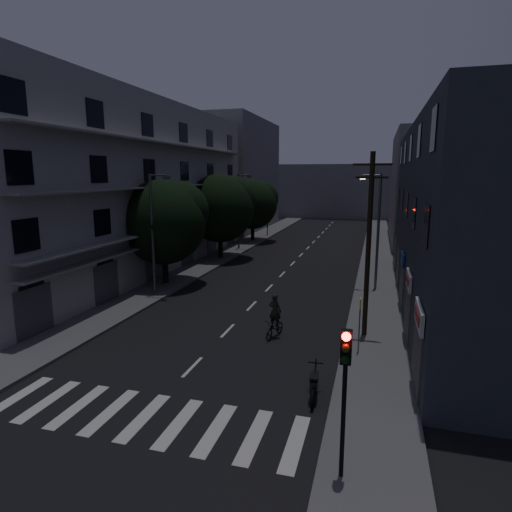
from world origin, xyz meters
The scene contains 23 objects.
ground centered at (0.00, 25.00, 0.00)m, with size 160.00×160.00×0.00m, color black.
sidewalk_left centered at (-7.50, 25.00, 0.07)m, with size 3.00×90.00×0.15m, color #565659.
sidewalk_right centered at (7.50, 25.00, 0.07)m, with size 3.00×90.00×0.15m, color #565659.
crosswalk centered at (0.00, -2.00, 0.00)m, with size 10.90×3.00×0.01m.
lane_markings centered at (0.00, 31.25, 0.01)m, with size 0.15×60.50×0.01m.
building_left centered at (-11.98, 18.00, 6.99)m, with size 7.00×36.00×14.00m.
building_right centered at (11.99, 14.00, 5.50)m, with size 6.19×28.00×11.00m.
building_far_left centered at (-12.00, 48.00, 8.00)m, with size 6.00×20.00×16.00m, color slate.
building_far_right centered at (12.00, 42.00, 6.50)m, with size 6.00×20.00×13.00m, color slate.
building_far_end centered at (0.00, 70.00, 5.00)m, with size 24.00×8.00×10.00m, color slate.
tree_near centered at (-7.60, 14.39, 4.93)m, with size 6.19×6.19×7.64m.
tree_mid centered at (-7.15, 24.92, 5.17)m, with size 6.52×6.52×8.03m.
tree_far centered at (-7.23, 36.37, 4.77)m, with size 5.97×5.97×7.38m.
traffic_signal_near centered at (6.68, -3.30, 3.10)m, with size 0.28×0.37×4.10m.
traffic_signal_far_right centered at (6.45, 38.62, 3.10)m, with size 0.28×0.37×4.10m.
traffic_signal_far_left centered at (-6.72, 41.37, 3.10)m, with size 0.28×0.37×4.10m.
street_lamp_left_near centered at (-6.84, 11.43, 4.60)m, with size 1.51×0.25×8.00m.
street_lamp_right centered at (7.29, 16.96, 4.60)m, with size 1.51×0.25×8.00m.
street_lamp_left_far centered at (-7.00, 30.25, 4.60)m, with size 1.51×0.25×8.00m.
utility_pole centered at (6.94, 7.51, 4.87)m, with size 1.80×0.24×9.00m.
bus_stop_sign centered at (6.75, 5.21, 1.89)m, with size 0.06×0.35×2.52m.
motorcycle centered at (5.37, 0.80, 0.51)m, with size 0.58×2.00×1.28m.
cyclist centered at (2.60, 6.31, 0.76)m, with size 1.01×1.88×2.27m.
Camera 1 is at (7.24, -13.65, 8.07)m, focal length 30.00 mm.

